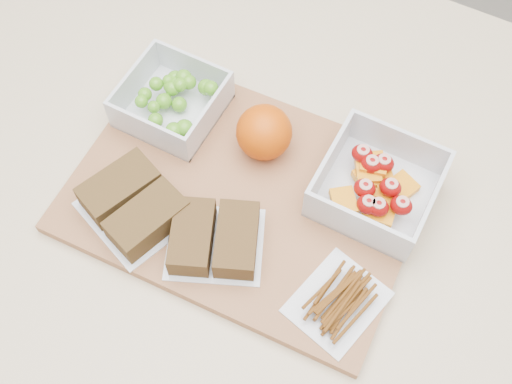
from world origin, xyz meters
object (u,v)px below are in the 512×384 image
cutting_board (244,197)px  fruit_container (376,187)px  grape_container (174,101)px  orange (264,132)px  sandwich_bag_left (134,204)px  pretzel_bag (338,299)px  sandwich_bag_center (215,238)px

cutting_board → fruit_container: size_ratio=3.09×
grape_container → orange: size_ratio=1.70×
sandwich_bag_left → pretzel_bag: (0.27, 0.01, -0.01)m
sandwich_bag_left → sandwich_bag_center: (0.11, 0.01, -0.00)m
pretzel_bag → sandwich_bag_center: bearing=-179.0°
grape_container → sandwich_bag_left: size_ratio=0.80×
grape_container → pretzel_bag: bearing=-25.2°
grape_container → orange: 0.13m
sandwich_bag_center → sandwich_bag_left: bearing=-176.3°
pretzel_bag → cutting_board: bearing=155.3°
orange → pretzel_bag: bearing=-40.5°
fruit_container → pretzel_bag: 0.15m
sandwich_bag_left → pretzel_bag: 0.27m
fruit_container → orange: size_ratio=1.91×
grape_container → fruit_container: 0.29m
grape_container → fruit_container: size_ratio=0.89×
pretzel_bag → grape_container: bearing=154.8°
orange → pretzel_bag: size_ratio=0.58×
fruit_container → sandwich_bag_center: (-0.14, -0.15, -0.00)m
cutting_board → pretzel_bag: size_ratio=3.43×
fruit_container → sandwich_bag_left: 0.30m
grape_container → sandwich_bag_center: 0.21m
sandwich_bag_left → orange: bearing=58.5°
cutting_board → sandwich_bag_left: 0.14m
sandwich_bag_left → sandwich_bag_center: 0.11m
grape_container → sandwich_bag_center: bearing=-45.2°
fruit_container → sandwich_bag_left: (-0.25, -0.16, -0.00)m
cutting_board → orange: bearing=94.9°
fruit_container → pretzel_bag: size_ratio=1.11×
grape_container → fruit_container: (0.29, 0.00, 0.00)m
cutting_board → pretzel_bag: 0.18m
cutting_board → sandwich_bag_left: sandwich_bag_left is taller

